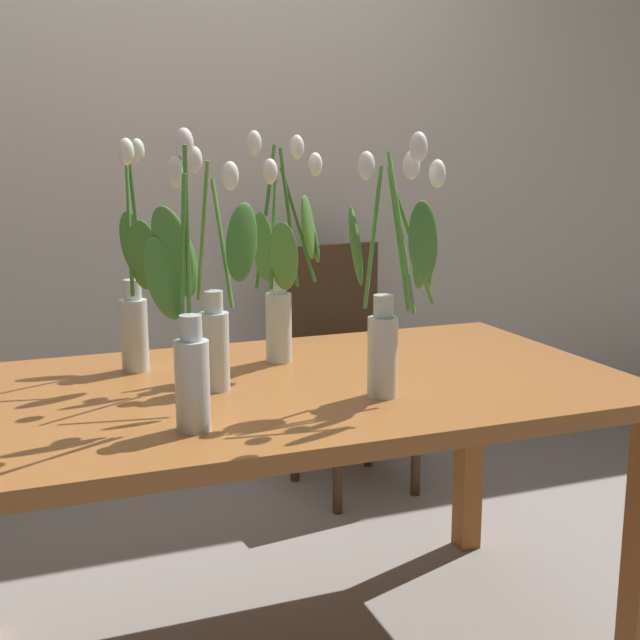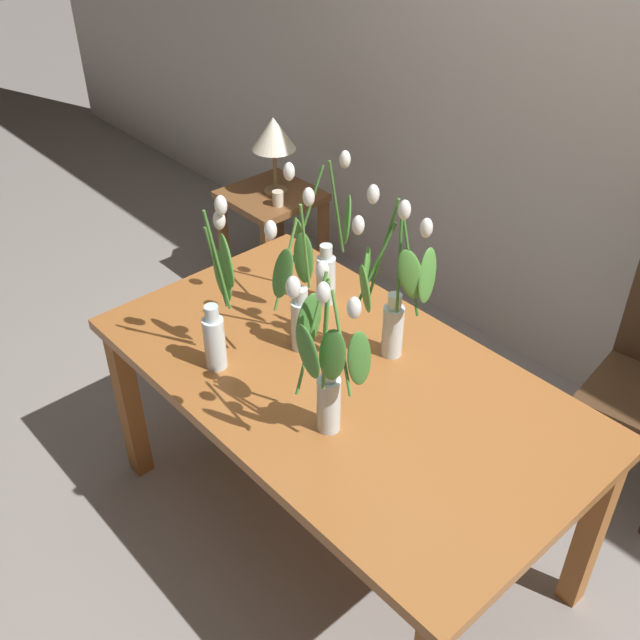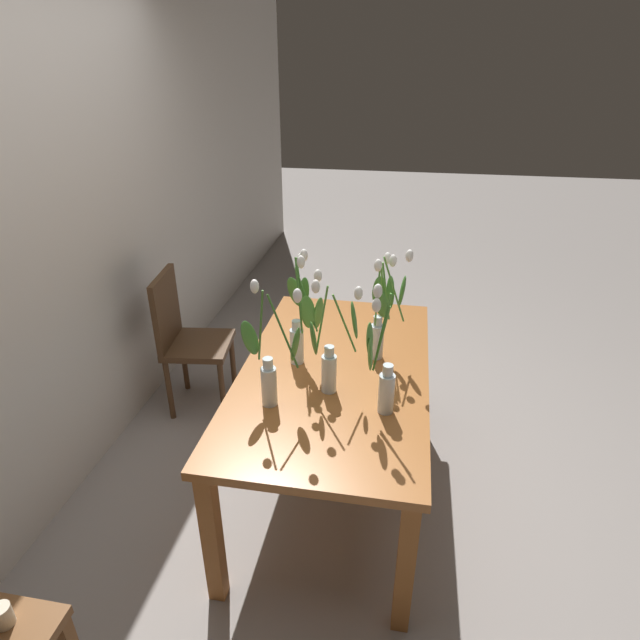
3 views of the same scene
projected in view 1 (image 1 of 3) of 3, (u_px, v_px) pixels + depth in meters
name	position (u px, v px, depth m)	size (l,w,h in m)	color
room_wall_rear	(168.00, 133.00, 3.13)	(9.00, 0.10, 2.70)	beige
dining_table	(292.00, 418.00, 1.98)	(1.60, 0.90, 0.74)	#A3602D
tulip_vase_0	(394.00, 293.00, 1.78)	(0.22, 0.19, 0.58)	silver
tulip_vase_1	(186.00, 336.00, 1.60)	(0.13, 0.13, 0.58)	silver
tulip_vase_2	(214.00, 312.00, 1.85)	(0.19, 0.23, 0.55)	silver
tulip_vase_3	(284.00, 274.00, 2.08)	(0.22, 0.22, 0.59)	silver
tulip_vase_4	(135.00, 299.00, 2.02)	(0.10, 0.28, 0.57)	silver
dining_chair	(344.00, 352.00, 3.16)	(0.45, 0.45, 0.93)	#4C331E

